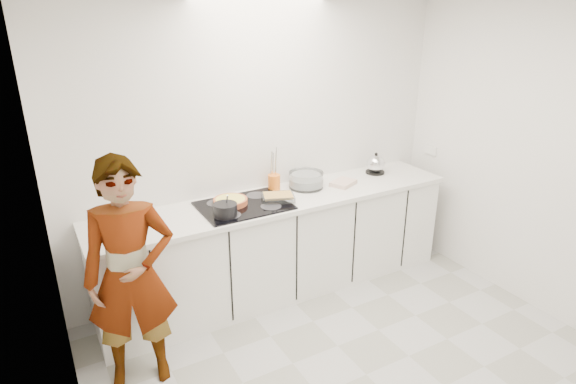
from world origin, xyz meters
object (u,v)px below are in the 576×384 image
saucepan (225,210)px  kettle (375,165)px  utensil_crock (274,182)px  cook (131,276)px  baking_dish (278,197)px  tart_dish (230,201)px  hob (244,205)px  mixing_bowl (306,180)px

saucepan → kettle: kettle is taller
utensil_crock → cook: cook is taller
baking_dish → kettle: bearing=9.0°
tart_dish → utensil_crock: bearing=17.8°
hob → baking_dish: baking_dish is taller
hob → tart_dish: 0.12m
tart_dish → baking_dish: bearing=-17.5°
cook → saucepan: bearing=35.7°
baking_dish → mixing_bowl: bearing=24.8°
utensil_crock → cook: 1.61m
hob → tart_dish: bearing=141.6°
saucepan → mixing_bowl: bearing=16.6°
tart_dish → kettle: bearing=2.5°
kettle → cook: cook is taller
tart_dish → saucepan: 0.25m
mixing_bowl → cook: bearing=-160.3°
utensil_crock → saucepan: bearing=-149.4°
saucepan → baking_dish: size_ratio=0.73×
cook → baking_dish: bearing=30.9°
saucepan → utensil_crock: saucepan is taller
mixing_bowl → baking_dish: bearing=-155.2°
mixing_bowl → kettle: (0.80, 0.01, 0.02)m
baking_dish → utensil_crock: (0.11, 0.28, 0.03)m
hob → baking_dish: (0.29, -0.05, 0.04)m
baking_dish → saucepan: bearing=-170.1°
hob → utensil_crock: (0.40, 0.23, 0.06)m
baking_dish → tart_dish: bearing=162.5°
hob → mixing_bowl: 0.69m
cook → kettle: bearing=26.7°
saucepan → kettle: 1.72m
mixing_bowl → cook: size_ratio=0.21×
hob → baking_dish: bearing=-9.8°
kettle → cook: (-2.51, -0.62, -0.19)m
tart_dish → hob: bearing=-38.4°
mixing_bowl → tart_dish: bearing=-175.7°
baking_dish → hob: bearing=170.2°
saucepan → utensil_crock: bearing=30.6°
mixing_bowl → kettle: kettle is taller
hob → tart_dish: tart_dish is taller
utensil_crock → mixing_bowl: bearing=-20.1°
tart_dish → utensil_crock: utensil_crock is taller
hob → cook: cook is taller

